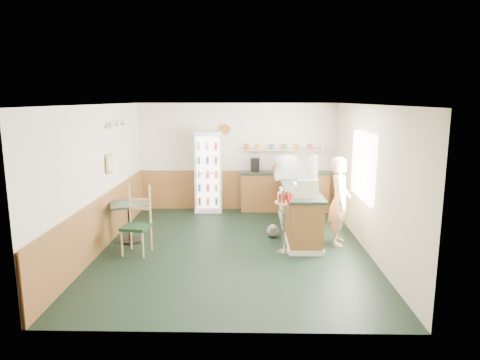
{
  "coord_description": "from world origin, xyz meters",
  "views": [
    {
      "loc": [
        0.29,
        -7.76,
        2.8
      ],
      "look_at": [
        0.12,
        0.6,
        1.21
      ],
      "focal_mm": 32.0,
      "sensor_mm": 36.0,
      "label": 1
    }
  ],
  "objects_px": {
    "cash_register": "(305,190)",
    "shopkeeper": "(340,201)",
    "condiment_stand": "(284,212)",
    "display_case": "(296,167)",
    "cafe_table": "(130,214)",
    "drinks_fridge": "(209,172)",
    "cafe_chair": "(137,217)"
  },
  "relations": [
    {
      "from": "drinks_fridge",
      "to": "display_case",
      "type": "distance_m",
      "value": 2.3
    },
    {
      "from": "cafe_chair",
      "to": "display_case",
      "type": "bearing_deg",
      "value": 40.92
    },
    {
      "from": "cash_register",
      "to": "condiment_stand",
      "type": "xyz_separation_m",
      "value": [
        -0.41,
        -0.22,
        -0.37
      ]
    },
    {
      "from": "drinks_fridge",
      "to": "display_case",
      "type": "height_order",
      "value": "drinks_fridge"
    },
    {
      "from": "cash_register",
      "to": "condiment_stand",
      "type": "bearing_deg",
      "value": -150.32
    },
    {
      "from": "cash_register",
      "to": "shopkeeper",
      "type": "height_order",
      "value": "shopkeeper"
    },
    {
      "from": "drinks_fridge",
      "to": "condiment_stand",
      "type": "distance_m",
      "value": 3.38
    },
    {
      "from": "cafe_table",
      "to": "cafe_chair",
      "type": "bearing_deg",
      "value": -61.37
    },
    {
      "from": "display_case",
      "to": "condiment_stand",
      "type": "xyz_separation_m",
      "value": [
        -0.41,
        -1.97,
        -0.52
      ]
    },
    {
      "from": "shopkeeper",
      "to": "cafe_chair",
      "type": "bearing_deg",
      "value": 110.66
    },
    {
      "from": "drinks_fridge",
      "to": "cafe_chair",
      "type": "bearing_deg",
      "value": -109.65
    },
    {
      "from": "condiment_stand",
      "to": "cash_register",
      "type": "bearing_deg",
      "value": 28.52
    },
    {
      "from": "shopkeeper",
      "to": "condiment_stand",
      "type": "relative_size",
      "value": 1.54
    },
    {
      "from": "drinks_fridge",
      "to": "cafe_table",
      "type": "xyz_separation_m",
      "value": [
        -1.34,
        -2.42,
        -0.44
      ]
    },
    {
      "from": "drinks_fridge",
      "to": "shopkeeper",
      "type": "distance_m",
      "value": 3.69
    },
    {
      "from": "drinks_fridge",
      "to": "condiment_stand",
      "type": "relative_size",
      "value": 1.8
    },
    {
      "from": "drinks_fridge",
      "to": "cafe_chair",
      "type": "relative_size",
      "value": 1.61
    },
    {
      "from": "cafe_table",
      "to": "cafe_chair",
      "type": "relative_size",
      "value": 0.74
    },
    {
      "from": "drinks_fridge",
      "to": "condiment_stand",
      "type": "bearing_deg",
      "value": -60.59
    },
    {
      "from": "drinks_fridge",
      "to": "display_case",
      "type": "bearing_deg",
      "value": -25.28
    },
    {
      "from": "cash_register",
      "to": "shopkeeper",
      "type": "bearing_deg",
      "value": 22.65
    },
    {
      "from": "cash_register",
      "to": "condiment_stand",
      "type": "relative_size",
      "value": 0.39
    },
    {
      "from": "condiment_stand",
      "to": "drinks_fridge",
      "type": "bearing_deg",
      "value": 119.41
    },
    {
      "from": "display_case",
      "to": "cash_register",
      "type": "distance_m",
      "value": 1.75
    },
    {
      "from": "shopkeeper",
      "to": "drinks_fridge",
      "type": "bearing_deg",
      "value": 61.69
    },
    {
      "from": "condiment_stand",
      "to": "cafe_chair",
      "type": "xyz_separation_m",
      "value": [
        -2.71,
        -0.0,
        -0.11
      ]
    },
    {
      "from": "cash_register",
      "to": "condiment_stand",
      "type": "height_order",
      "value": "cash_register"
    },
    {
      "from": "condiment_stand",
      "to": "cafe_chair",
      "type": "relative_size",
      "value": 0.9
    },
    {
      "from": "drinks_fridge",
      "to": "display_case",
      "type": "relative_size",
      "value": 2.1
    },
    {
      "from": "display_case",
      "to": "cafe_chair",
      "type": "distance_m",
      "value": 3.74
    },
    {
      "from": "drinks_fridge",
      "to": "cash_register",
      "type": "height_order",
      "value": "drinks_fridge"
    },
    {
      "from": "display_case",
      "to": "cafe_table",
      "type": "distance_m",
      "value": 3.76
    }
  ]
}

